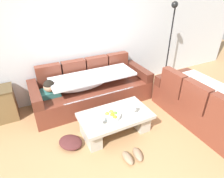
# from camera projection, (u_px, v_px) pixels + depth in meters

# --- Properties ---
(ground_plane) EXTENTS (14.00, 14.00, 0.00)m
(ground_plane) POSITION_uv_depth(u_px,v_px,m) (138.00, 151.00, 3.00)
(ground_plane) COLOR #A67D51
(back_wall) EXTENTS (9.00, 0.10, 2.70)m
(back_wall) POSITION_uv_depth(u_px,v_px,m) (86.00, 34.00, 3.99)
(back_wall) COLOR silver
(back_wall) RESTS_ON ground_plane
(couch_along_wall) EXTENTS (2.45, 0.92, 0.88)m
(couch_along_wall) POSITION_uv_depth(u_px,v_px,m) (91.00, 89.00, 4.03)
(couch_along_wall) COLOR brown
(couch_along_wall) RESTS_ON ground_plane
(couch_near_window) EXTENTS (0.92, 1.98, 0.88)m
(couch_near_window) POSITION_uv_depth(u_px,v_px,m) (207.00, 106.00, 3.46)
(couch_near_window) COLOR brown
(couch_near_window) RESTS_ON ground_plane
(coffee_table) EXTENTS (1.20, 0.68, 0.38)m
(coffee_table) POSITION_uv_depth(u_px,v_px,m) (115.00, 121.00, 3.26)
(coffee_table) COLOR #B6B5AA
(coffee_table) RESTS_ON ground_plane
(fruit_bowl) EXTENTS (0.28, 0.28, 0.10)m
(fruit_bowl) POSITION_uv_depth(u_px,v_px,m) (112.00, 116.00, 3.09)
(fruit_bowl) COLOR silver
(fruit_bowl) RESTS_ON coffee_table
(wine_glass_near_left) EXTENTS (0.07, 0.07, 0.17)m
(wine_glass_near_left) POSITION_uv_depth(u_px,v_px,m) (102.00, 120.00, 2.89)
(wine_glass_near_left) COLOR silver
(wine_glass_near_left) RESTS_ON coffee_table
(wine_glass_near_right) EXTENTS (0.07, 0.07, 0.17)m
(wine_glass_near_right) POSITION_uv_depth(u_px,v_px,m) (134.00, 108.00, 3.15)
(wine_glass_near_right) COLOR silver
(wine_glass_near_right) RESTS_ON coffee_table
(open_magazine) EXTENTS (0.31, 0.25, 0.01)m
(open_magazine) POSITION_uv_depth(u_px,v_px,m) (129.00, 106.00, 3.39)
(open_magazine) COLOR white
(open_magazine) RESTS_ON coffee_table
(floor_lamp) EXTENTS (0.33, 0.31, 1.95)m
(floor_lamp) POSITION_uv_depth(u_px,v_px,m) (170.00, 39.00, 4.51)
(floor_lamp) COLOR black
(floor_lamp) RESTS_ON ground_plane
(pair_of_shoes) EXTENTS (0.32, 0.29, 0.09)m
(pair_of_shoes) POSITION_uv_depth(u_px,v_px,m) (133.00, 156.00, 2.85)
(pair_of_shoes) COLOR #8C7259
(pair_of_shoes) RESTS_ON ground_plane
(crumpled_garment) EXTENTS (0.49, 0.51, 0.12)m
(crumpled_garment) POSITION_uv_depth(u_px,v_px,m) (71.00, 142.00, 3.07)
(crumpled_garment) COLOR #4C2323
(crumpled_garment) RESTS_ON ground_plane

